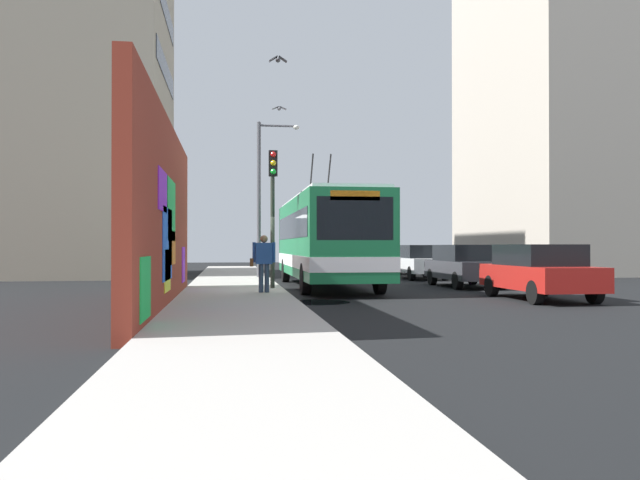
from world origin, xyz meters
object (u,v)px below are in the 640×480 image
parked_car_white (419,261)px  parked_car_champagne (386,258)px  city_bus (326,237)px  pedestrian_at_curb (264,259)px  parked_car_dark_gray (465,265)px  traffic_light (273,196)px  parked_car_red (539,271)px  street_lamp (263,188)px

parked_car_white → parked_car_champagne: 6.34m
city_bus → pedestrian_at_curb: bearing=150.2°
parked_car_dark_gray → parked_car_white: (6.00, 0.00, -0.00)m
city_bus → parked_car_champagne: city_bus is taller
parked_car_white → parked_car_champagne: bearing=-0.0°
pedestrian_at_curb → traffic_light: traffic_light is taller
parked_car_dark_gray → pedestrian_at_curb: bearing=116.7°
parked_car_red → street_lamp: size_ratio=0.62×
pedestrian_at_curb → parked_car_champagne: bearing=-25.5°
parked_car_dark_gray → traffic_light: 7.98m
parked_car_red → city_bus: bearing=39.1°
pedestrian_at_curb → street_lamp: 10.31m
city_bus → pedestrian_at_curb: city_bus is taller
traffic_light → parked_car_dark_gray: bearing=-74.4°
parked_car_white → pedestrian_at_curb: size_ratio=2.53×
parked_car_white → parked_car_red: bearing=-180.0°
city_bus → parked_car_dark_gray: size_ratio=2.62×
pedestrian_at_curb → city_bus: bearing=-29.8°
parked_car_white → traffic_light: 11.15m
parked_car_red → pedestrian_at_curb: pedestrian_at_curb is taller
city_bus → parked_car_champagne: 12.92m
parked_car_white → traffic_light: bearing=137.6°
city_bus → parked_car_white: (5.45, -5.20, -1.03)m
parked_car_dark_gray → parked_car_white: 6.00m
traffic_light → city_bus: bearing=-39.6°
parked_car_white → traffic_light: traffic_light is taller
street_lamp → pedestrian_at_curb: bearing=177.1°
street_lamp → parked_car_champagne: bearing=-48.6°
parked_car_white → street_lamp: street_lamp is taller
parked_car_dark_gray → parked_car_champagne: bearing=0.0°
parked_car_dark_gray → parked_car_white: same height
parked_car_dark_gray → parked_car_white: bearing=0.0°
parked_car_white → parked_car_champagne: size_ratio=0.96×
pedestrian_at_curb → traffic_light: size_ratio=0.38×
parked_car_champagne → traffic_light: (-14.38, 7.35, 2.35)m
parked_car_dark_gray → city_bus: bearing=84.0°
parked_car_red → pedestrian_at_curb: 7.99m
pedestrian_at_curb → parked_car_red: bearing=-104.2°
parked_car_champagne → pedestrian_at_curb: pedestrian_at_curb is taller
parked_car_champagne → pedestrian_at_curb: (-16.22, 7.74, 0.32)m
city_bus → street_lamp: street_lamp is taller
traffic_light → parked_car_champagne: bearing=-27.1°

